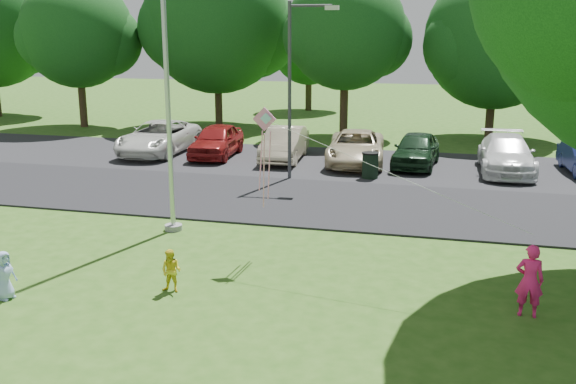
% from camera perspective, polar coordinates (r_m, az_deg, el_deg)
% --- Properties ---
extents(ground, '(120.00, 120.00, 0.00)m').
position_cam_1_polar(ground, '(13.19, -5.07, -10.87)').
color(ground, '#2A5316').
rests_on(ground, ground).
extents(park_road, '(60.00, 6.00, 0.06)m').
position_cam_1_polar(park_road, '(21.38, 2.91, -0.89)').
color(park_road, black).
rests_on(park_road, ground).
extents(parking_strip, '(42.00, 7.00, 0.06)m').
position_cam_1_polar(parking_strip, '(27.62, 5.61, 2.50)').
color(parking_strip, black).
rests_on(parking_strip, ground).
extents(flagpole, '(0.50, 0.50, 10.00)m').
position_cam_1_polar(flagpole, '(17.98, -10.71, 9.43)').
color(flagpole, '#B7BABF').
rests_on(flagpole, ground).
extents(street_lamp, '(1.86, 0.30, 6.61)m').
position_cam_1_polar(street_lamp, '(24.10, 0.77, 10.34)').
color(street_lamp, '#3F3F44').
rests_on(street_lamp, ground).
extents(trash_can, '(0.67, 0.67, 1.06)m').
position_cam_1_polar(trash_can, '(24.84, 7.31, 2.32)').
color(trash_can, black).
rests_on(trash_can, ground).
extents(tree_row, '(64.35, 11.94, 10.88)m').
position_cam_1_polar(tree_row, '(35.57, 10.70, 14.12)').
color(tree_row, '#332316').
rests_on(tree_row, ground).
extents(horizon_trees, '(77.46, 7.20, 7.02)m').
position_cam_1_polar(horizon_trees, '(45.14, 14.69, 12.07)').
color(horizon_trees, '#332316').
rests_on(horizon_trees, ground).
extents(parked_cars, '(20.39, 5.48, 1.49)m').
position_cam_1_polar(parked_cars, '(27.65, 3.59, 4.13)').
color(parked_cars, silver).
rests_on(parked_cars, ground).
extents(woman, '(0.56, 0.38, 1.51)m').
position_cam_1_polar(woman, '(13.70, 20.68, -7.38)').
color(woman, '#F42072').
rests_on(woman, ground).
extents(child_yellow, '(0.48, 0.38, 0.97)m').
position_cam_1_polar(child_yellow, '(14.30, -10.34, -6.92)').
color(child_yellow, yellow).
rests_on(child_yellow, ground).
extents(child_blue, '(0.44, 0.58, 1.07)m').
position_cam_1_polar(child_blue, '(14.95, -23.90, -6.79)').
color(child_blue, '#9DB6F1').
rests_on(child_blue, ground).
extents(kite, '(6.36, 2.30, 2.56)m').
position_cam_1_polar(kite, '(15.49, -1.60, 4.72)').
color(kite, pink).
rests_on(kite, ground).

